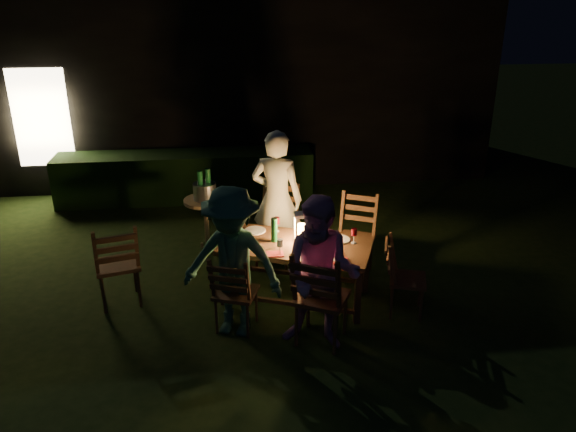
{
  "coord_description": "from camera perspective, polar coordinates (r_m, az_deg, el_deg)",
  "views": [
    {
      "loc": [
        0.13,
        -5.33,
        3.34
      ],
      "look_at": [
        0.83,
        0.53,
        0.92
      ],
      "focal_mm": 35.0,
      "sensor_mm": 36.0,
      "label": 1
    }
  ],
  "objects": [
    {
      "name": "wineglass_e",
      "position": [
        5.98,
        -0.81,
        -3.15
      ],
      "size": [
        0.06,
        0.06,
        0.18
      ],
      "primitive_type": null,
      "color": "silver",
      "rests_on": "dining_table"
    },
    {
      "name": "plate_far_left",
      "position": [
        6.59,
        -3.38,
        -1.47
      ],
      "size": [
        0.25,
        0.25,
        0.01
      ],
      "primitive_type": "cylinder",
      "color": "white",
      "rests_on": "dining_table"
    },
    {
      "name": "plate_far_right",
      "position": [
        6.37,
        5.22,
        -2.39
      ],
      "size": [
        0.25,
        0.25,
        0.01
      ],
      "primitive_type": "cylinder",
      "color": "white",
      "rests_on": "dining_table"
    },
    {
      "name": "phone",
      "position": [
        6.16,
        -5.48,
        -3.32
      ],
      "size": [
        0.14,
        0.07,
        0.01
      ],
      "primitive_type": "cube",
      "color": "black",
      "rests_on": "dining_table"
    },
    {
      "name": "bottle_bucket_a",
      "position": [
        7.34,
        -8.87,
        2.75
      ],
      "size": [
        0.07,
        0.07,
        0.32
      ],
      "primitive_type": "cylinder",
      "color": "#0F471E",
      "rests_on": "side_table"
    },
    {
      "name": "chair_far_right",
      "position": [
        7.01,
        6.7,
        -3.49
      ],
      "size": [
        0.63,
        0.65,
        1.04
      ],
      "rotation": [
        0.0,
        0.0,
        2.69
      ],
      "color": "#50341A",
      "rests_on": "ground"
    },
    {
      "name": "dining_table",
      "position": [
        6.29,
        0.8,
        -3.4
      ],
      "size": [
        1.84,
        1.37,
        0.69
      ],
      "rotation": [
        0.0,
        0.0,
        -0.38
      ],
      "color": "#50341A",
      "rests_on": "ground"
    },
    {
      "name": "person_opp_left",
      "position": [
        5.63,
        -5.68,
        -4.75
      ],
      "size": [
        1.18,
        0.93,
        1.6
      ],
      "primitive_type": "imported",
      "rotation": [
        0.0,
        0.0,
        -0.38
      ],
      "color": "#31624A",
      "rests_on": "ground"
    },
    {
      "name": "wineglass_c",
      "position": [
        5.91,
        2.98,
        -3.49
      ],
      "size": [
        0.06,
        0.06,
        0.18
      ],
      "primitive_type": null,
      "color": "#59070F",
      "rests_on": "dining_table"
    },
    {
      "name": "wineglass_a",
      "position": [
        6.54,
        -1.15,
        -0.85
      ],
      "size": [
        0.06,
        0.06,
        0.18
      ],
      "primitive_type": null,
      "color": "#59070F",
      "rests_on": "dining_table"
    },
    {
      "name": "person_house_side",
      "position": [
        7.02,
        -1.14,
        1.73
      ],
      "size": [
        0.75,
        0.63,
        1.76
      ],
      "primitive_type": "imported",
      "rotation": [
        0.0,
        0.0,
        2.77
      ],
      "color": "beige",
      "rests_on": "ground"
    },
    {
      "name": "wineglass_d",
      "position": [
        6.28,
        6.71,
        -2.02
      ],
      "size": [
        0.06,
        0.06,
        0.18
      ],
      "primitive_type": null,
      "color": "#59070F",
      "rests_on": "dining_table"
    },
    {
      "name": "chair_far_left",
      "position": [
        7.19,
        -1.21,
        -2.55
      ],
      "size": [
        0.64,
        0.66,
        1.08
      ],
      "rotation": [
        0.0,
        0.0,
        2.74
      ],
      "color": "#50341A",
      "rests_on": "ground"
    },
    {
      "name": "wineglass_b",
      "position": [
        6.31,
        -5.81,
        -1.84
      ],
      "size": [
        0.06,
        0.06,
        0.18
      ],
      "primitive_type": null,
      "color": "#59070F",
      "rests_on": "dining_table"
    },
    {
      "name": "bottle_table",
      "position": [
        6.26,
        -1.41,
        -1.43
      ],
      "size": [
        0.07,
        0.07,
        0.28
      ],
      "primitive_type": "cylinder",
      "color": "#0F471E",
      "rests_on": "dining_table"
    },
    {
      "name": "ice_bucket",
      "position": [
        7.39,
        -8.45,
        2.5
      ],
      "size": [
        0.3,
        0.3,
        0.22
      ],
      "primitive_type": "cylinder",
      "color": "#A5A8AD",
      "rests_on": "side_table"
    },
    {
      "name": "bottle_bucket_b",
      "position": [
        7.41,
        -8.08,
        2.99
      ],
      "size": [
        0.07,
        0.07,
        0.32
      ],
      "primitive_type": "cylinder",
      "color": "#0F471E",
      "rests_on": "side_table"
    },
    {
      "name": "chair_near_left",
      "position": [
        5.92,
        -5.32,
        -9.02
      ],
      "size": [
        0.54,
        0.56,
        0.92
      ],
      "rotation": [
        0.0,
        0.0,
        -0.35
      ],
      "color": "#50341A",
      "rests_on": "ground"
    },
    {
      "name": "garden_envelope",
      "position": [
        11.62,
        -7.67,
        13.35
      ],
      "size": [
        40.0,
        40.0,
        3.2
      ],
      "color": "black",
      "rests_on": "ground"
    },
    {
      "name": "napkin_left",
      "position": [
        6.01,
        -1.32,
        -3.88
      ],
      "size": [
        0.18,
        0.14,
        0.01
      ],
      "primitive_type": "cube",
      "color": "red",
      "rests_on": "dining_table"
    },
    {
      "name": "chair_near_right",
      "position": [
        5.68,
        3.33,
        -9.82
      ],
      "size": [
        0.67,
        0.69,
        1.09
      ],
      "rotation": [
        0.0,
        0.0,
        -0.48
      ],
      "color": "#50341A",
      "rests_on": "ground"
    },
    {
      "name": "napkin_right",
      "position": [
        5.89,
        5.31,
        -4.55
      ],
      "size": [
        0.18,
        0.14,
        0.01
      ],
      "primitive_type": "cube",
      "color": "red",
      "rests_on": "dining_table"
    },
    {
      "name": "chair_spare",
      "position": [
        6.6,
        -16.79,
        -6.09
      ],
      "size": [
        0.58,
        0.6,
        1.05
      ],
      "rotation": [
        0.0,
        0.0,
        0.26
      ],
      "color": "#50341A",
      "rests_on": "ground"
    },
    {
      "name": "person_opp_right",
      "position": [
        5.41,
        3.36,
        -5.96
      ],
      "size": [
        0.93,
        0.84,
        1.58
      ],
      "primitive_type": "imported",
      "rotation": [
        0.0,
        0.0,
        -0.38
      ],
      "color": "#BD82B5",
      "rests_on": "ground"
    },
    {
      "name": "chair_end",
      "position": [
        6.3,
        11.81,
        -7.42
      ],
      "size": [
        0.53,
        0.51,
        0.9
      ],
      "rotation": [
        0.0,
        0.0,
        -1.88
      ],
      "color": "#50341A",
      "rests_on": "ground"
    },
    {
      "name": "plate_near_right",
      "position": [
        5.98,
        4.5,
        -4.09
      ],
      "size": [
        0.25,
        0.25,
        0.01
      ],
      "primitive_type": "cylinder",
      "color": "white",
      "rests_on": "dining_table"
    },
    {
      "name": "plate_near_left",
      "position": [
        6.21,
        -4.63,
        -3.05
      ],
      "size": [
        0.25,
        0.25,
        0.01
      ],
      "primitive_type": "cylinder",
      "color": "white",
      "rests_on": "dining_table"
    },
    {
      "name": "side_table",
      "position": [
        7.46,
        -8.37,
        1.06
      ],
      "size": [
        0.57,
        0.57,
        0.76
      ],
      "color": "olive",
      "rests_on": "ground"
    },
    {
      "name": "lantern",
      "position": [
        6.23,
        1.37,
        -1.38
      ],
      "size": [
        0.16,
        0.16,
        0.35
      ],
      "color": "white",
      "rests_on": "dining_table"
    }
  ]
}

